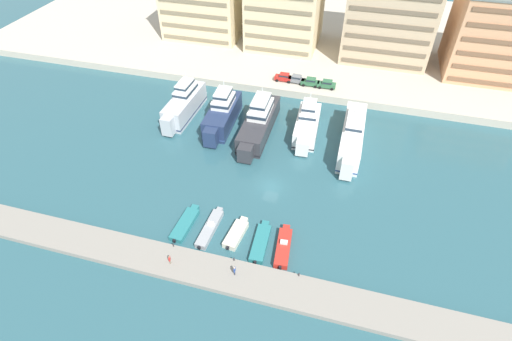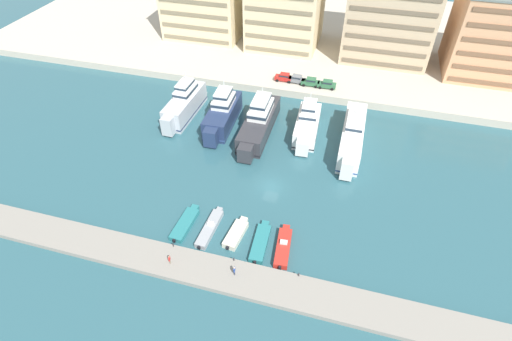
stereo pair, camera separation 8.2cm
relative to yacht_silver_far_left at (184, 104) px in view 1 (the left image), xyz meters
The scene contains 25 objects.
ground_plane 28.08m from the yacht_silver_far_left, 35.67° to the right, with size 400.00×400.00×0.00m, color #2D5B66.
quay_promenade 52.89m from the yacht_silver_far_left, 64.56° to the left, with size 180.00×70.00×1.72m, color beige.
pier_dock 42.16m from the yacht_silver_far_left, 57.36° to the right, with size 120.00×5.32×0.80m, color gray.
yacht_silver_far_left is the anchor object (origin of this frame).
yacht_navy_left 8.78m from the yacht_silver_far_left, ahead, with size 5.20×16.57×8.87m.
yacht_charcoal_mid_left 16.59m from the yacht_silver_far_left, ahead, with size 4.98×20.13×8.61m.
yacht_white_center_left 25.80m from the yacht_silver_far_left, ahead, with size 4.93×15.13×8.18m.
yacht_white_center 34.71m from the yacht_silver_far_left, ahead, with size 3.95×20.44×7.64m.
motorboat_teal_far_left 30.88m from the yacht_silver_far_left, 66.99° to the right, with size 2.44×7.71×0.86m.
motorboat_grey_left 32.52m from the yacht_silver_far_left, 60.31° to the right, with size 2.01×8.39×1.38m.
motorboat_cream_mid_left 34.76m from the yacht_silver_far_left, 54.28° to the right, with size 2.63×6.43×0.99m.
motorboat_teal_center_left 37.59m from the yacht_silver_far_left, 49.86° to the right, with size 2.39×7.94×0.87m.
motorboat_red_center 39.89m from the yacht_silver_far_left, 46.07° to the right, with size 2.58×7.86×1.49m.
car_red_far_left 24.20m from the yacht_silver_far_left, 43.82° to the left, with size 4.10×1.92×1.80m.
car_grey_left 26.29m from the yacht_silver_far_left, 39.38° to the left, with size 4.20×2.14×1.80m.
car_green_mid_left 28.74m from the yacht_silver_far_left, 34.50° to the left, with size 4.13×1.98×1.80m.
car_green_center_left 31.83m from the yacht_silver_far_left, 30.68° to the left, with size 4.14×2.00×1.80m.
apartment_block_left 40.42m from the yacht_silver_far_left, 70.72° to the left, with size 17.98×18.31×22.21m.
apartment_block_mid_left 54.76m from the yacht_silver_far_left, 43.86° to the left, with size 20.71×18.18×27.16m.
apartment_block_center_left 72.13m from the yacht_silver_far_left, 28.28° to the left, with size 21.48×17.45×20.82m.
pedestrian_near_edge 38.21m from the yacht_silver_far_left, 69.93° to the right, with size 0.34×0.60×1.61m.
pedestrian_mid_deck 41.65m from the yacht_silver_far_left, 57.63° to the right, with size 0.28×0.63×1.63m.
bollard_west 35.28m from the yacht_silver_far_left, 69.61° to the right, with size 0.20×0.20×0.61m.
bollard_west_mid 39.46m from the yacht_silver_far_left, 56.94° to the right, with size 0.20×0.20×0.61m.
bollard_east_mid 45.15m from the yacht_silver_far_left, 47.07° to the right, with size 0.20×0.20×0.61m.
Camera 1 is at (10.71, -48.02, 47.49)m, focal length 28.00 mm.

